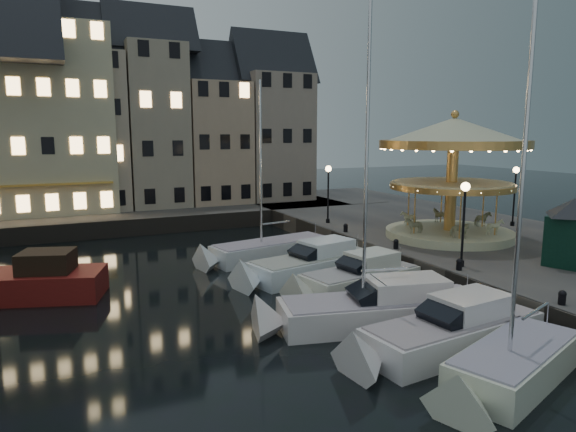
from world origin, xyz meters
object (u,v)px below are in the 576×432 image
bollard_b (459,264)px  streetlamp_c (328,186)px  bollard_a (562,297)px  motorboat_e (308,266)px  motorboat_c (373,310)px  streetlamp_b (464,212)px  motorboat_a (508,370)px  motorboat_d (354,281)px  motorboat_f (264,252)px  streetlamp_d (515,188)px  red_fishing_boat (19,284)px  bollard_d (346,227)px  carousel (453,155)px  ticket_kiosk (574,220)px  bollard_c (396,244)px  motorboat_b (445,335)px

bollard_b → streetlamp_c: bearing=87.5°
bollard_a → motorboat_e: (-5.14, 11.38, -0.96)m
streetlamp_c → motorboat_c: (-6.53, -15.54, -3.34)m
streetlamp_b → motorboat_c: bearing=-162.6°
motorboat_e → motorboat_a: bearing=-89.2°
motorboat_d → motorboat_f: bearing=100.5°
streetlamp_d → red_fishing_boat: bearing=178.3°
streetlamp_c → motorboat_f: (-6.45, -3.48, -3.49)m
bollard_d → carousel: bearing=-40.8°
bollard_d → streetlamp_d: bearing=-14.1°
motorboat_f → ticket_kiosk: motorboat_f is taller
bollard_d → red_fishing_boat: 19.37m
streetlamp_d → carousel: carousel is taller
red_fishing_boat → motorboat_e: bearing=-10.3°
motorboat_d → motorboat_e: size_ratio=0.85×
bollard_c → motorboat_b: size_ratio=0.07×
streetlamp_b → bollard_a: (-0.60, -6.00, -2.41)m
ticket_kiosk → motorboat_f: bearing=132.9°
red_fishing_boat → carousel: 24.98m
streetlamp_b → motorboat_e: streetlamp_b is taller
bollard_a → bollard_d: same height
motorboat_d → streetlamp_c: bearing=66.8°
bollard_c → bollard_b: bearing=-90.0°
streetlamp_d → motorboat_b: (-16.90, -12.22, -3.37)m
motorboat_b → carousel: carousel is taller
streetlamp_c → motorboat_a: motorboat_a is taller
bollard_a → streetlamp_c: bearing=88.2°
motorboat_c → motorboat_e: motorboat_c is taller
streetlamp_c → streetlamp_d: same height
motorboat_c → carousel: motorboat_c is taller
streetlamp_d → carousel: size_ratio=0.46×
motorboat_b → motorboat_e: same height
bollard_b → motorboat_c: size_ratio=0.05×
streetlamp_b → bollard_b: (-0.60, -0.50, -2.41)m
bollard_a → red_fishing_boat: red_fishing_boat is taller
bollard_b → motorboat_f: (-5.85, 10.52, -1.07)m
streetlamp_b → bollard_c: size_ratio=7.32×
motorboat_e → red_fishing_boat: size_ratio=1.01×
streetlamp_d → motorboat_d: size_ratio=0.58×
bollard_d → motorboat_a: size_ratio=0.05×
motorboat_b → ticket_kiosk: (10.55, 2.99, 2.96)m
bollard_b → streetlamp_d: bearing=32.2°
motorboat_a → red_fishing_boat: motorboat_a is taller
streetlamp_c → bollard_d: streetlamp_c is taller
motorboat_f → ticket_kiosk: size_ratio=3.02×
bollard_c → red_fishing_boat: red_fishing_boat is taller
streetlamp_b → bollard_b: 2.54m
bollard_c → carousel: carousel is taller
bollard_d → carousel: carousel is taller
bollard_d → motorboat_b: bearing=-108.2°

